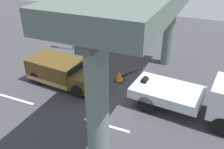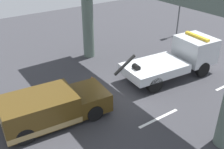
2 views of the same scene
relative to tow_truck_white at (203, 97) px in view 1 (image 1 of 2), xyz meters
name	(u,v)px [view 1 (image 1 of 2)]	position (x,y,z in m)	size (l,w,h in m)	color
ground_plane	(126,98)	(-4.32, 0.07, -1.25)	(60.00, 40.00, 0.10)	#38383D
lane_stripe_west	(16,99)	(-10.32, -2.81, -1.20)	(2.60, 0.16, 0.01)	silver
lane_stripe_mid	(106,125)	(-4.32, -2.81, -1.20)	(2.60, 0.16, 0.01)	silver
tow_truck_white	(203,97)	(0.00, 0.00, 0.00)	(7.33, 2.91, 2.46)	silver
towed_van_green	(63,72)	(-8.80, 0.07, -0.42)	(5.37, 2.62, 1.58)	#4C3814
overpass_structure	(150,1)	(-3.25, 0.07, 4.65)	(3.60, 13.62, 6.82)	#596B60
traffic_light_near	(70,16)	(-11.30, 5.29, 1.82)	(0.39, 0.32, 4.14)	#515456
traffic_cone_orange	(120,76)	(-5.47, 1.79, -0.86)	(0.61, 0.61, 0.72)	orange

